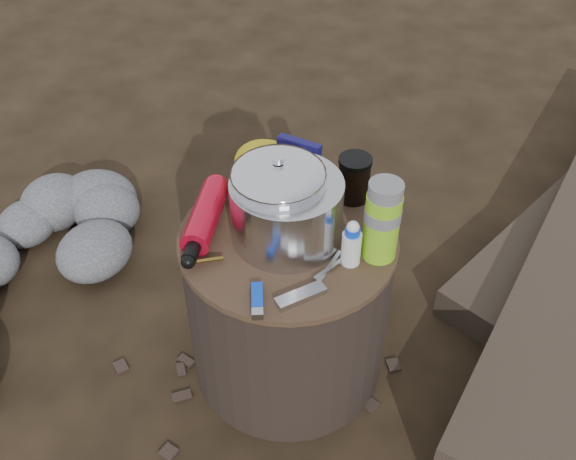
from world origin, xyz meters
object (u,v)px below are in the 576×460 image
(camping_pot, at_px, (279,199))
(stump, at_px, (288,304))
(fuel_bottle, at_px, (206,216))
(thermos, at_px, (382,221))
(travel_mug, at_px, (354,179))

(camping_pot, bearing_deg, stump, -8.66)
(fuel_bottle, bearing_deg, thermos, -4.28)
(camping_pot, xyz_separation_m, thermos, (0.23, 0.01, -0.00))
(fuel_bottle, bearing_deg, camping_pot, 0.98)
(camping_pot, relative_size, thermos, 1.05)
(fuel_bottle, xyz_separation_m, thermos, (0.39, 0.05, 0.06))
(fuel_bottle, relative_size, travel_mug, 2.40)
(stump, bearing_deg, camping_pot, 171.34)
(camping_pot, bearing_deg, travel_mug, 56.64)
(thermos, distance_m, travel_mug, 0.20)
(stump, relative_size, camping_pot, 2.48)
(camping_pot, distance_m, fuel_bottle, 0.18)
(camping_pot, relative_size, travel_mug, 1.77)
(stump, distance_m, fuel_bottle, 0.33)
(travel_mug, bearing_deg, stump, -117.54)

